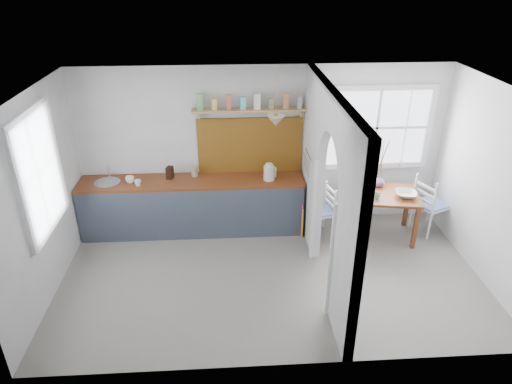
{
  "coord_description": "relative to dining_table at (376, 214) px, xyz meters",
  "views": [
    {
      "loc": [
        -0.54,
        -5.17,
        3.94
      ],
      "look_at": [
        -0.2,
        0.22,
        1.21
      ],
      "focal_mm": 32.0,
      "sensor_mm": 36.0,
      "label": 1
    }
  ],
  "objects": [
    {
      "name": "floor",
      "position": [
        -1.76,
        -0.97,
        -0.37
      ],
      "size": [
        5.8,
        3.2,
        0.01
      ],
      "primitive_type": "cube",
      "color": "slate",
      "rests_on": "ground"
    },
    {
      "name": "ceiling",
      "position": [
        -1.76,
        -0.97,
        2.23
      ],
      "size": [
        5.8,
        3.2,
        0.01
      ],
      "primitive_type": "cube",
      "color": "silver",
      "rests_on": "walls"
    },
    {
      "name": "walls",
      "position": [
        -1.76,
        -0.97,
        0.93
      ],
      "size": [
        5.81,
        3.21,
        2.6
      ],
      "color": "silver",
      "rests_on": "floor"
    },
    {
      "name": "partition",
      "position": [
        -1.06,
        -0.92,
        1.08
      ],
      "size": [
        0.12,
        3.2,
        2.6
      ],
      "color": "silver",
      "rests_on": "floor"
    },
    {
      "name": "kitchen_window",
      "position": [
        -4.63,
        -0.97,
        1.28
      ],
      "size": [
        0.1,
        1.16,
        1.5
      ],
      "primitive_type": null,
      "color": "white",
      "rests_on": "walls"
    },
    {
      "name": "nook_window",
      "position": [
        0.04,
        0.59,
        1.23
      ],
      "size": [
        1.76,
        0.1,
        1.3
      ],
      "primitive_type": null,
      "color": "white",
      "rests_on": "walls"
    },
    {
      "name": "counter",
      "position": [
        -2.89,
        0.35,
        0.08
      ],
      "size": [
        3.5,
        0.6,
        0.9
      ],
      "color": "brown",
      "rests_on": "floor"
    },
    {
      "name": "sink",
      "position": [
        -4.19,
        0.33,
        0.52
      ],
      "size": [
        0.4,
        0.4,
        0.02
      ],
      "primitive_type": "cylinder",
      "color": "#B1B8C2",
      "rests_on": "counter"
    },
    {
      "name": "backsplash",
      "position": [
        -1.97,
        0.6,
        0.98
      ],
      "size": [
        1.65,
        0.03,
        0.9
      ],
      "primitive_type": "cube",
      "color": "brown",
      "rests_on": "walls"
    },
    {
      "name": "shelf",
      "position": [
        -1.97,
        0.52,
        1.63
      ],
      "size": [
        1.75,
        0.2,
        0.21
      ],
      "color": "tan",
      "rests_on": "walls"
    },
    {
      "name": "pendant_lamp",
      "position": [
        -1.61,
        0.18,
        1.51
      ],
      "size": [
        0.26,
        0.26,
        0.16
      ],
      "primitive_type": "cone",
      "color": "beige",
      "rests_on": "ceiling"
    },
    {
      "name": "utensil_rail",
      "position": [
        -1.15,
        -0.07,
        1.08
      ],
      "size": [
        0.02,
        0.5,
        0.02
      ],
      "primitive_type": "cylinder",
      "rotation": [
        1.57,
        0.0,
        0.0
      ],
      "color": "#B1B8C2",
      "rests_on": "partition"
    },
    {
      "name": "dining_table",
      "position": [
        0.0,
        0.0,
        0.0
      ],
      "size": [
        1.31,
        0.98,
        0.75
      ],
      "primitive_type": null,
      "rotation": [
        0.0,
        0.0,
        -0.16
      ],
      "color": "brown",
      "rests_on": "floor"
    },
    {
      "name": "chair_left",
      "position": [
        -0.9,
        0.07,
        0.05
      ],
      "size": [
        0.46,
        0.46,
        0.84
      ],
      "primitive_type": null,
      "rotation": [
        0.0,
        0.0,
        -1.34
      ],
      "color": "silver",
      "rests_on": "floor"
    },
    {
      "name": "chair_right",
      "position": [
        0.91,
        0.08,
        0.11
      ],
      "size": [
        0.58,
        0.58,
        0.97
      ],
      "primitive_type": null,
      "rotation": [
        0.0,
        0.0,
        1.98
      ],
      "color": "silver",
      "rests_on": "floor"
    },
    {
      "name": "kettle",
      "position": [
        -1.69,
        0.27,
        0.66
      ],
      "size": [
        0.24,
        0.2,
        0.27
      ],
      "primitive_type": null,
      "rotation": [
        0.0,
        0.0,
        -0.06
      ],
      "color": "silver",
      "rests_on": "counter"
    },
    {
      "name": "mug_a",
      "position": [
        -3.69,
        0.17,
        0.58
      ],
      "size": [
        0.11,
        0.11,
        0.1
      ],
      "primitive_type": "imported",
      "rotation": [
        0.0,
        0.0,
        0.09
      ],
      "color": "white",
      "rests_on": "counter"
    },
    {
      "name": "mug_b",
      "position": [
        -3.83,
        0.3,
        0.58
      ],
      "size": [
        0.16,
        0.16,
        0.1
      ],
      "primitive_type": "imported",
      "rotation": [
        0.0,
        0.0,
        0.33
      ],
      "color": "white",
      "rests_on": "counter"
    },
    {
      "name": "knife_block",
      "position": [
        -3.23,
        0.41,
        0.62
      ],
      "size": [
        0.12,
        0.14,
        0.19
      ],
      "primitive_type": "cube",
      "rotation": [
        0.0,
        0.0,
        -0.28
      ],
      "color": "black",
      "rests_on": "counter"
    },
    {
      "name": "jar",
      "position": [
        -2.85,
        0.47,
        0.61
      ],
      "size": [
        0.13,
        0.13,
        0.17
      ],
      "primitive_type": "cylinder",
      "rotation": [
        0.0,
        0.0,
        0.26
      ],
      "color": "gray",
      "rests_on": "counter"
    },
    {
      "name": "towel_magenta",
      "position": [
        -1.18,
        0.02,
        -0.1
      ],
      "size": [
        0.02,
        0.03,
        0.57
      ],
      "primitive_type": "cube",
      "color": "#D02A56",
      "rests_on": "counter"
    },
    {
      "name": "towel_orange",
      "position": [
        -1.18,
        -0.02,
        -0.12
      ],
      "size": [
        0.02,
        0.03,
        0.52
      ],
      "primitive_type": "cube",
      "color": "orange",
      "rests_on": "counter"
    },
    {
      "name": "bowl",
      "position": [
        0.37,
        -0.14,
        0.41
      ],
      "size": [
        0.38,
        0.38,
        0.08
      ],
      "primitive_type": "imported",
      "rotation": [
        0.0,
        0.0,
        -0.24
      ],
      "color": "beige",
      "rests_on": "dining_table"
    },
    {
      "name": "table_cup",
      "position": [
        -0.09,
        -0.18,
        0.42
      ],
      "size": [
        0.12,
        0.12,
        0.09
      ],
      "primitive_type": "imported",
      "rotation": [
        0.0,
        0.0,
        0.43
      ],
      "color": "#4E8C57",
      "rests_on": "dining_table"
    },
    {
      "name": "plate",
      "position": [
        -0.3,
        -0.11,
        0.38
      ],
      "size": [
        0.18,
        0.18,
        0.01
      ],
      "primitive_type": "cylinder",
      "rotation": [
        0.0,
        0.0,
        0.22
      ],
      "color": "black",
      "rests_on": "dining_table"
    },
    {
      "name": "vase",
      "position": [
        0.06,
        0.24,
        0.47
      ],
      "size": [
        0.22,
        0.22,
        0.18
      ],
      "primitive_type": "imported",
      "rotation": [
        0.0,
        0.0,
        -0.28
      ],
      "color": "slate",
      "rests_on": "dining_table"
    }
  ]
}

